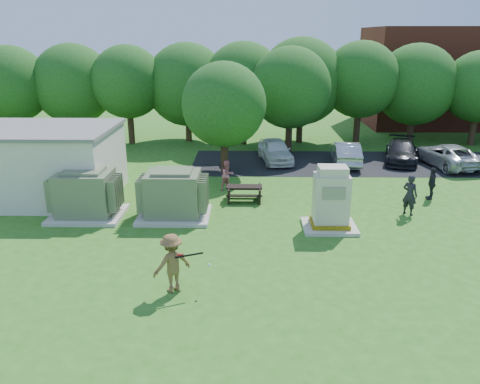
{
  "coord_description": "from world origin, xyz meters",
  "views": [
    {
      "loc": [
        0.31,
        -13.97,
        7.33
      ],
      "look_at": [
        0.0,
        4.0,
        1.3
      ],
      "focal_mm": 35.0,
      "sensor_mm": 36.0,
      "label": 1
    }
  ],
  "objects_px": {
    "picnic_table": "(244,191)",
    "car_silver_b": "(447,155)",
    "car_white": "(275,150)",
    "car_dark": "(401,151)",
    "transformer_left": "(86,195)",
    "person_walking_right": "(432,183)",
    "car_silver_a": "(346,153)",
    "batter": "(172,263)",
    "person_at_picnic": "(228,175)",
    "generator_cabinet": "(331,202)",
    "person_by_generator": "(410,195)",
    "transformer_right": "(174,195)"
  },
  "relations": [
    {
      "from": "person_by_generator",
      "to": "person_walking_right",
      "type": "distance_m",
      "value": 2.67
    },
    {
      "from": "picnic_table",
      "to": "car_silver_b",
      "type": "xyz_separation_m",
      "value": [
        11.85,
        6.29,
        0.22
      ]
    },
    {
      "from": "car_white",
      "to": "car_silver_a",
      "type": "distance_m",
      "value": 4.2
    },
    {
      "from": "person_at_picnic",
      "to": "car_silver_a",
      "type": "distance_m",
      "value": 8.49
    },
    {
      "from": "person_walking_right",
      "to": "car_silver_b",
      "type": "relative_size",
      "value": 0.32
    },
    {
      "from": "transformer_right",
      "to": "picnic_table",
      "type": "xyz_separation_m",
      "value": [
        2.96,
        2.14,
        -0.53
      ]
    },
    {
      "from": "picnic_table",
      "to": "car_white",
      "type": "bearing_deg",
      "value": 75.68
    },
    {
      "from": "person_at_picnic",
      "to": "car_silver_a",
      "type": "xyz_separation_m",
      "value": [
        6.84,
        5.03,
        -0.07
      ]
    },
    {
      "from": "car_silver_a",
      "to": "car_silver_b",
      "type": "xyz_separation_m",
      "value": [
        5.86,
        -0.31,
        -0.02
      ]
    },
    {
      "from": "generator_cabinet",
      "to": "car_silver_b",
      "type": "xyz_separation_m",
      "value": [
        8.42,
        9.56,
        -0.46
      ]
    },
    {
      "from": "car_dark",
      "to": "transformer_right",
      "type": "bearing_deg",
      "value": -126.87
    },
    {
      "from": "person_walking_right",
      "to": "car_white",
      "type": "relative_size",
      "value": 0.37
    },
    {
      "from": "person_by_generator",
      "to": "car_dark",
      "type": "distance_m",
      "value": 9.22
    },
    {
      "from": "car_dark",
      "to": "car_silver_b",
      "type": "relative_size",
      "value": 0.93
    },
    {
      "from": "picnic_table",
      "to": "person_at_picnic",
      "type": "height_order",
      "value": "person_at_picnic"
    },
    {
      "from": "picnic_table",
      "to": "car_silver_b",
      "type": "distance_m",
      "value": 13.42
    },
    {
      "from": "transformer_left",
      "to": "car_dark",
      "type": "relative_size",
      "value": 0.67
    },
    {
      "from": "person_walking_right",
      "to": "car_white",
      "type": "bearing_deg",
      "value": -123.46
    },
    {
      "from": "transformer_left",
      "to": "transformer_right",
      "type": "xyz_separation_m",
      "value": [
        3.7,
        0.0,
        0.0
      ]
    },
    {
      "from": "car_white",
      "to": "car_dark",
      "type": "bearing_deg",
      "value": -8.39
    },
    {
      "from": "car_silver_b",
      "to": "picnic_table",
      "type": "bearing_deg",
      "value": 17.7
    },
    {
      "from": "person_walking_right",
      "to": "car_dark",
      "type": "relative_size",
      "value": 0.35
    },
    {
      "from": "picnic_table",
      "to": "person_at_picnic",
      "type": "relative_size",
      "value": 1.1
    },
    {
      "from": "person_by_generator",
      "to": "person_walking_right",
      "type": "bearing_deg",
      "value": -85.16
    },
    {
      "from": "car_white",
      "to": "generator_cabinet",
      "type": "bearing_deg",
      "value": -90.29
    },
    {
      "from": "picnic_table",
      "to": "batter",
      "type": "xyz_separation_m",
      "value": [
        -2.08,
        -8.17,
        0.48
      ]
    },
    {
      "from": "transformer_left",
      "to": "person_at_picnic",
      "type": "height_order",
      "value": "transformer_left"
    },
    {
      "from": "transformer_right",
      "to": "batter",
      "type": "height_order",
      "value": "transformer_right"
    },
    {
      "from": "person_walking_right",
      "to": "car_silver_a",
      "type": "xyz_separation_m",
      "value": [
        -2.78,
        6.22,
        -0.09
      ]
    },
    {
      "from": "transformer_right",
      "to": "person_at_picnic",
      "type": "xyz_separation_m",
      "value": [
        2.11,
        3.72,
        -0.22
      ]
    },
    {
      "from": "generator_cabinet",
      "to": "car_silver_b",
      "type": "height_order",
      "value": "generator_cabinet"
    },
    {
      "from": "batter",
      "to": "person_at_picnic",
      "type": "height_order",
      "value": "batter"
    },
    {
      "from": "generator_cabinet",
      "to": "person_at_picnic",
      "type": "distance_m",
      "value": 6.47
    },
    {
      "from": "transformer_left",
      "to": "person_walking_right",
      "type": "relative_size",
      "value": 1.95
    },
    {
      "from": "transformer_right",
      "to": "car_silver_a",
      "type": "distance_m",
      "value": 12.51
    },
    {
      "from": "transformer_right",
      "to": "person_walking_right",
      "type": "bearing_deg",
      "value": 12.14
    },
    {
      "from": "generator_cabinet",
      "to": "batter",
      "type": "xyz_separation_m",
      "value": [
        -5.51,
        -4.9,
        -0.2
      ]
    },
    {
      "from": "car_dark",
      "to": "car_silver_b",
      "type": "distance_m",
      "value": 2.54
    },
    {
      "from": "person_walking_right",
      "to": "car_silver_a",
      "type": "bearing_deg",
      "value": -145.23
    },
    {
      "from": "car_white",
      "to": "car_dark",
      "type": "distance_m",
      "value": 7.66
    },
    {
      "from": "batter",
      "to": "car_dark",
      "type": "relative_size",
      "value": 0.41
    },
    {
      "from": "car_silver_b",
      "to": "person_walking_right",
      "type": "bearing_deg",
      "value": 52.21
    },
    {
      "from": "person_at_picnic",
      "to": "car_silver_b",
      "type": "relative_size",
      "value": 0.31
    },
    {
      "from": "person_walking_right",
      "to": "car_dark",
      "type": "height_order",
      "value": "person_walking_right"
    },
    {
      "from": "transformer_left",
      "to": "person_walking_right",
      "type": "height_order",
      "value": "transformer_left"
    },
    {
      "from": "car_silver_a",
      "to": "car_dark",
      "type": "height_order",
      "value": "car_silver_a"
    },
    {
      "from": "person_at_picnic",
      "to": "car_silver_b",
      "type": "distance_m",
      "value": 13.54
    },
    {
      "from": "batter",
      "to": "car_dark",
      "type": "distance_m",
      "value": 19.26
    },
    {
      "from": "generator_cabinet",
      "to": "car_silver_b",
      "type": "relative_size",
      "value": 0.54
    },
    {
      "from": "car_white",
      "to": "picnic_table",
      "type": "bearing_deg",
      "value": -113.39
    }
  ]
}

